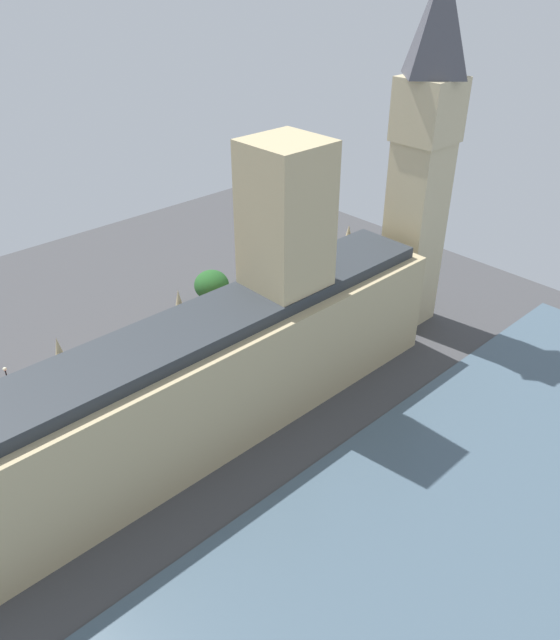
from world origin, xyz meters
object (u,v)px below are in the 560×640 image
double_decker_bus_opposite_hall (35,413)px  plane_tree_far_end (275,259)px  street_lamp_corner (7,378)px  pedestrian_by_river_gate (199,381)px  double_decker_bus_leading (208,337)px  pedestrian_kerbside (321,322)px  parliament_building (224,359)px  car_blue_under_trees (123,396)px  clock_tower (424,152)px  plane_tree_midblock (212,285)px  street_lamp_near_tower (240,280)px  car_yellow_cab_trailing (287,320)px

double_decker_bus_opposite_hall → plane_tree_far_end: 50.45m
double_decker_bus_opposite_hall → street_lamp_corner: street_lamp_corner is taller
double_decker_bus_opposite_hall → pedestrian_by_river_gate: 22.65m
double_decker_bus_leading → pedestrian_kerbside: (-6.99, -18.69, -1.95)m
pedestrian_kerbside → street_lamp_corner: (15.35, 46.82, 3.60)m
parliament_building → double_decker_bus_opposite_hall: bearing=50.8°
pedestrian_kerbside → car_blue_under_trees: bearing=-2.3°
clock_tower → pedestrian_kerbside: clock_tower is taller
plane_tree_midblock → street_lamp_near_tower: size_ratio=1.27×
car_blue_under_trees → plane_tree_far_end: bearing=-77.2°
double_decker_bus_leading → plane_tree_far_end: plane_tree_far_end is taller
double_decker_bus_leading → double_decker_bus_opposite_hall: 27.96m
double_decker_bus_leading → pedestrian_kerbside: size_ratio=6.96×
double_decker_bus_opposite_hall → pedestrian_kerbside: 47.32m
pedestrian_kerbside → street_lamp_near_tower: 16.40m
parliament_building → double_decker_bus_leading: bearing=-28.8°
plane_tree_midblock → street_lamp_near_tower: bearing=-88.8°
street_lamp_near_tower → car_yellow_cab_trailing: bearing=-173.7°
pedestrian_kerbside → street_lamp_corner: 49.40m
pedestrian_by_river_gate → street_lamp_near_tower: size_ratio=0.23×
parliament_building → pedestrian_kerbside: size_ratio=47.12×
plane_tree_far_end → street_lamp_corner: 50.01m
clock_tower → plane_tree_midblock: bearing=47.3°
car_blue_under_trees → pedestrian_kerbside: size_ratio=2.76×
car_blue_under_trees → plane_tree_midblock: size_ratio=0.48×
double_decker_bus_opposite_hall → car_blue_under_trees: bearing=-100.4°
pedestrian_by_river_gate → double_decker_bus_leading: bearing=167.6°
double_decker_bus_leading → plane_tree_midblock: size_ratio=1.22×
plane_tree_far_end → double_decker_bus_opposite_hall: bearing=98.3°
car_yellow_cab_trailing → street_lamp_corner: (11.06, 42.84, 3.39)m
plane_tree_far_end → street_lamp_near_tower: (-0.05, 8.32, -1.47)m
plane_tree_far_end → street_lamp_corner: size_ratio=1.38×
plane_tree_midblock → street_lamp_near_tower: 6.55m
pedestrian_by_river_gate → plane_tree_midblock: plane_tree_midblock is taller
double_decker_bus_leading → pedestrian_kerbside: 20.04m
car_blue_under_trees → pedestrian_by_river_gate: 10.96m
plane_tree_far_end → pedestrian_by_river_gate: bearing=116.9°
car_yellow_cab_trailing → street_lamp_corner: street_lamp_corner is taller
street_lamp_corner → double_decker_bus_opposite_hall: bearing=-178.6°
double_decker_bus_opposite_hall → plane_tree_midblock: size_ratio=1.22×
pedestrian_kerbside → plane_tree_midblock: bearing=-46.3°
car_blue_under_trees → street_lamp_near_tower: size_ratio=0.61×
pedestrian_kerbside → pedestrian_by_river_gate: bearing=4.3°
clock_tower → plane_tree_far_end: clock_tower is taller
parliament_building → plane_tree_midblock: parliament_building is taller
double_decker_bus_opposite_hall → plane_tree_far_end: size_ratio=1.26×
double_decker_bus_opposite_hall → pedestrian_kerbside: double_decker_bus_opposite_hall is taller
street_lamp_corner → plane_tree_midblock: bearing=-90.7°
car_blue_under_trees → pedestrian_by_river_gate: size_ratio=2.66×
car_blue_under_trees → double_decker_bus_opposite_hall: 11.84m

